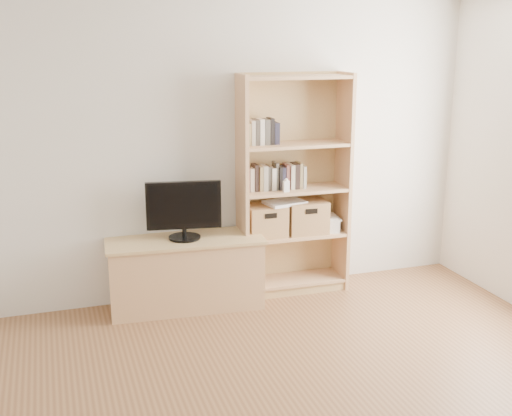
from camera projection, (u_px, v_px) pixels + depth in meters
name	position (u px, v px, depth m)	size (l,w,h in m)	color
back_wall	(227.00, 150.00, 5.56)	(4.50, 0.02, 2.60)	silver
tv_stand	(186.00, 274.00, 5.47)	(1.28, 0.48, 0.59)	tan
bookshelf	(294.00, 186.00, 5.66)	(0.98, 0.35, 1.96)	tan
television	(184.00, 210.00, 5.33)	(0.62, 0.05, 0.49)	black
books_row_mid	(293.00, 175.00, 5.65)	(0.84, 0.16, 0.23)	brown
books_row_upper	(270.00, 133.00, 5.49)	(0.36, 0.13, 0.19)	brown
baby_monitor	(286.00, 186.00, 5.52)	(0.05, 0.03, 0.10)	white
basket_left	(266.00, 220.00, 5.65)	(0.34, 0.28, 0.28)	#AA824D
basket_right	(306.00, 216.00, 5.76)	(0.35, 0.29, 0.29)	#AA824D
laptop	(285.00, 202.00, 5.66)	(0.34, 0.24, 0.03)	white
magazine_stack	(328.00, 224.00, 5.84)	(0.17, 0.24, 0.11)	silver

